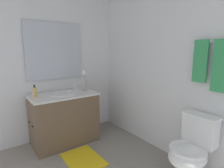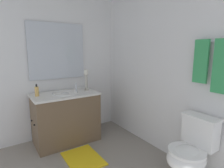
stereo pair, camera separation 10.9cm
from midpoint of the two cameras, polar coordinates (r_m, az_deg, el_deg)
wall_back at (r=2.68m, az=13.68°, el=5.23°), size 2.58×0.04×2.45m
wall_left at (r=3.15m, az=-19.85°, el=5.64°), size 0.04×2.32×2.45m
vanity_cabinet at (r=3.05m, az=-15.66°, el=-10.25°), size 0.58×1.01×0.80m
sink_basin at (r=2.94m, az=-15.98°, el=-3.69°), size 0.40×0.40×0.24m
mirror at (r=3.12m, az=-18.44°, el=9.68°), size 0.02×0.90×0.89m
candle_holder_tall at (r=3.07m, az=-9.66°, el=1.43°), size 0.09×0.09×0.35m
soap_bottle at (r=2.86m, az=-24.01°, el=-2.29°), size 0.06×0.06×0.18m
toilet at (r=2.30m, az=22.18°, el=-18.65°), size 0.39×0.54×0.75m
towel_bar at (r=2.17m, az=30.31°, el=11.62°), size 0.64×0.02×0.02m
towel_near_vanity at (r=2.25m, az=24.66°, el=6.48°), size 0.16×0.03×0.47m
towel_center at (r=2.16m, az=29.49°, el=4.93°), size 0.15×0.03×0.55m
bath_mat at (r=2.70m, az=-10.17°, el=-22.18°), size 0.60×0.44×0.02m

